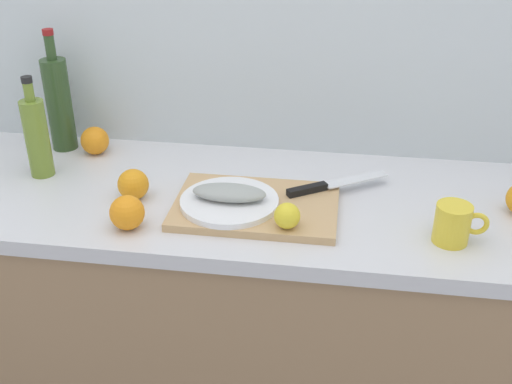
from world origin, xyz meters
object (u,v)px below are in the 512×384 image
object	(u,v)px
white_plate	(229,202)
coffee_mug_0	(454,224)
fish_fillet	(229,193)
lemon_0	(287,216)
olive_oil_bottle	(37,136)
cutting_board	(256,206)
wine_bottle	(59,102)
chef_knife	(325,186)

from	to	relation	value
white_plate	coffee_mug_0	size ratio (longest dim) A/B	2.01
white_plate	fish_fillet	bearing A→B (deg)	0.00
lemon_0	white_plate	bearing A→B (deg)	150.31
white_plate	olive_oil_bottle	bearing A→B (deg)	167.08
cutting_board	wine_bottle	world-z (taller)	wine_bottle
olive_oil_bottle	coffee_mug_0	bearing A→B (deg)	-9.80
wine_bottle	coffee_mug_0	bearing A→B (deg)	-18.60
white_plate	cutting_board	bearing A→B (deg)	15.89
fish_fillet	white_plate	bearing A→B (deg)	0.00
cutting_board	olive_oil_bottle	size ratio (longest dim) A/B	1.45
white_plate	olive_oil_bottle	size ratio (longest dim) A/B	0.87
lemon_0	coffee_mug_0	world-z (taller)	coffee_mug_0
wine_bottle	coffee_mug_0	distance (m)	1.15
wine_bottle	cutting_board	bearing A→B (deg)	-24.75
chef_knife	white_plate	bearing A→B (deg)	173.54
fish_fillet	chef_knife	world-z (taller)	fish_fillet
white_plate	fish_fillet	distance (m)	0.03
chef_knife	lemon_0	world-z (taller)	lemon_0
lemon_0	coffee_mug_0	xyz separation A→B (m)	(0.38, 0.03, -0.00)
cutting_board	chef_knife	bearing A→B (deg)	30.22
coffee_mug_0	lemon_0	bearing A→B (deg)	-175.94
cutting_board	white_plate	world-z (taller)	white_plate
fish_fillet	coffee_mug_0	distance (m)	0.53
lemon_0	fish_fillet	bearing A→B (deg)	150.31
white_plate	chef_knife	bearing A→B (deg)	26.56
cutting_board	chef_knife	xyz separation A→B (m)	(0.17, 0.10, 0.02)
coffee_mug_0	white_plate	bearing A→B (deg)	173.52
olive_oil_bottle	lemon_0	bearing A→B (deg)	-16.87
cutting_board	chef_knife	size ratio (longest dim) A/B	1.57
cutting_board	fish_fillet	distance (m)	0.08
olive_oil_bottle	wine_bottle	world-z (taller)	wine_bottle
wine_bottle	coffee_mug_0	world-z (taller)	wine_bottle
white_plate	wine_bottle	distance (m)	0.65
chef_knife	coffee_mug_0	world-z (taller)	coffee_mug_0
wine_bottle	coffee_mug_0	xyz separation A→B (m)	(1.09, -0.37, -0.10)
white_plate	olive_oil_bottle	distance (m)	0.57
white_plate	lemon_0	size ratio (longest dim) A/B	3.99
white_plate	chef_knife	distance (m)	0.26
chef_knife	lemon_0	bearing A→B (deg)	-144.20
cutting_board	lemon_0	world-z (taller)	lemon_0
cutting_board	wine_bottle	size ratio (longest dim) A/B	1.13
lemon_0	olive_oil_bottle	xyz separation A→B (m)	(-0.70, 0.21, 0.06)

